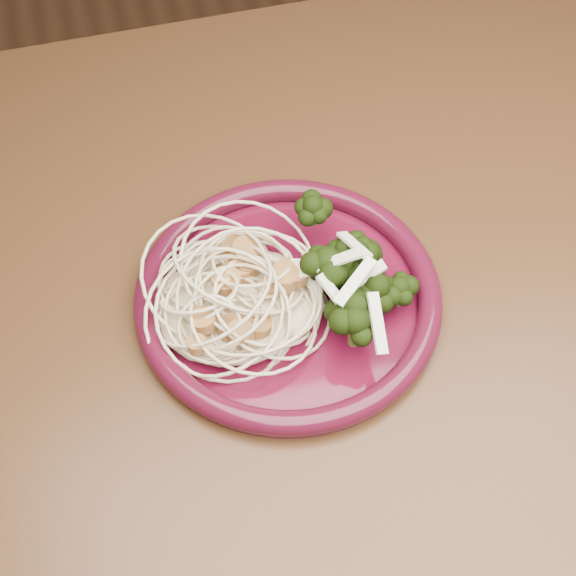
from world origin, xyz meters
The scene contains 6 objects.
dining_table centered at (0.00, 0.00, 0.65)m, with size 1.20×0.80×0.75m.
dinner_plate centered at (0.08, 0.01, 0.76)m, with size 0.25×0.25×0.02m.
spaghetti_pile centered at (0.03, 0.02, 0.77)m, with size 0.13×0.11×0.03m, color beige.
scallop_cluster centered at (0.03, 0.02, 0.80)m, with size 0.11×0.11×0.04m, color #AA773F, non-canonical shape.
broccoli_pile centered at (0.13, 0.01, 0.78)m, with size 0.08×0.13×0.05m, color black.
onion_garnish centered at (0.13, 0.01, 0.81)m, with size 0.06×0.08×0.05m, color #E8E7C6, non-canonical shape.
Camera 1 is at (-0.02, -0.34, 1.28)m, focal length 50.00 mm.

